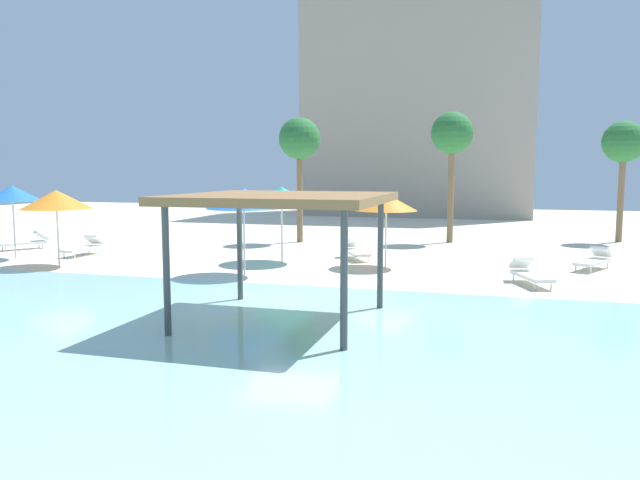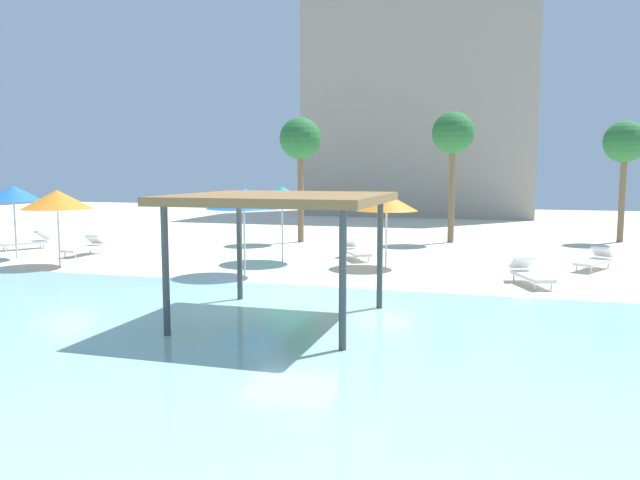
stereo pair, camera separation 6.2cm
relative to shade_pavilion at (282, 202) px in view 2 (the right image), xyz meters
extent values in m
plane|color=beige|center=(-0.67, 2.50, -2.62)|extent=(80.00, 80.00, 0.00)
cube|color=#99D1C6|center=(-0.67, -2.75, -2.60)|extent=(44.00, 13.50, 0.04)
cylinder|color=#42474C|center=(-1.79, 1.79, -1.31)|extent=(0.14, 0.14, 2.61)
cylinder|color=#42474C|center=(1.79, 1.79, -1.31)|extent=(0.14, 0.14, 2.61)
cylinder|color=#42474C|center=(-1.79, -1.79, -1.31)|extent=(0.14, 0.14, 2.61)
cylinder|color=#42474C|center=(1.79, -1.79, -1.31)|extent=(0.14, 0.14, 2.61)
cube|color=olive|center=(0.00, 0.00, 0.08)|extent=(4.29, 4.29, 0.18)
cylinder|color=silver|center=(-3.01, 8.37, -1.59)|extent=(0.06, 0.06, 2.05)
cone|color=teal|center=(-3.01, 8.37, -0.23)|extent=(2.43, 2.43, 0.67)
cylinder|color=silver|center=(-10.06, 5.28, -1.63)|extent=(0.06, 0.06, 1.98)
cone|color=orange|center=(-10.06, 5.28, -0.31)|extent=(2.35, 2.35, 0.65)
cylinder|color=silver|center=(0.78, 8.32, -1.66)|extent=(0.06, 0.06, 1.93)
cone|color=orange|center=(0.78, 8.32, -0.40)|extent=(2.13, 2.13, 0.58)
cylinder|color=silver|center=(-12.84, 6.33, -1.53)|extent=(0.06, 0.06, 2.17)
cone|color=blue|center=(-12.84, 6.33, -0.17)|extent=(2.06, 2.06, 0.57)
cylinder|color=silver|center=(-3.20, 5.39, -1.57)|extent=(0.06, 0.06, 2.10)
cone|color=blue|center=(-3.20, 5.39, -0.19)|extent=(2.37, 2.37, 0.65)
cylinder|color=white|center=(-14.81, 7.94, -2.51)|extent=(0.05, 0.05, 0.22)
cylinder|color=white|center=(-15.21, 8.20, -2.51)|extent=(0.05, 0.05, 0.22)
cylinder|color=white|center=(-14.02, 9.15, -2.51)|extent=(0.05, 0.05, 0.22)
cylinder|color=white|center=(-14.42, 9.41, -2.51)|extent=(0.05, 0.05, 0.22)
cube|color=white|center=(-14.62, 8.67, -2.35)|extent=(1.49, 1.83, 0.10)
cube|color=white|center=(-14.21, 9.30, -2.07)|extent=(0.78, 0.75, 0.40)
cylinder|color=white|center=(-10.81, 7.04, -2.51)|extent=(0.05, 0.05, 0.22)
cylinder|color=white|center=(-11.29, 7.05, -2.51)|extent=(0.05, 0.05, 0.22)
cylinder|color=white|center=(-10.76, 8.48, -2.51)|extent=(0.05, 0.05, 0.22)
cylinder|color=white|center=(-11.24, 8.49, -2.51)|extent=(0.05, 0.05, 0.22)
cube|color=white|center=(-11.02, 7.77, -2.35)|extent=(0.66, 1.82, 0.10)
cube|color=white|center=(-11.00, 8.51, -2.07)|extent=(0.62, 0.53, 0.40)
cylinder|color=white|center=(0.00, 9.16, -2.51)|extent=(0.05, 0.05, 0.22)
cylinder|color=white|center=(-0.41, 8.92, -2.51)|extent=(0.05, 0.05, 0.22)
cylinder|color=white|center=(-0.73, 10.40, -2.51)|extent=(0.05, 0.05, 0.22)
cylinder|color=white|center=(-1.14, 10.16, -2.51)|extent=(0.05, 0.05, 0.22)
cube|color=white|center=(-0.57, 9.66, -2.35)|extent=(1.43, 1.85, 0.10)
cube|color=white|center=(-0.95, 10.30, -2.07)|extent=(0.78, 0.74, 0.40)
cylinder|color=white|center=(5.92, 5.46, -2.51)|extent=(0.05, 0.05, 0.22)
cylinder|color=white|center=(5.47, 5.29, -2.51)|extent=(0.05, 0.05, 0.22)
cylinder|color=white|center=(5.39, 6.80, -2.51)|extent=(0.05, 0.05, 0.22)
cylinder|color=white|center=(4.95, 6.63, -2.51)|extent=(0.05, 0.05, 0.22)
cube|color=white|center=(5.43, 6.04, -2.35)|extent=(1.21, 1.89, 0.10)
cube|color=white|center=(5.16, 6.74, -2.07)|extent=(0.74, 0.69, 0.40)
cylinder|color=white|center=(7.37, 8.74, -2.51)|extent=(0.05, 0.05, 0.22)
cylinder|color=white|center=(6.94, 8.97, -2.51)|extent=(0.05, 0.05, 0.22)
cylinder|color=white|center=(8.06, 10.01, -2.51)|extent=(0.05, 0.05, 0.22)
cylinder|color=white|center=(7.64, 10.24, -2.51)|extent=(0.05, 0.05, 0.22)
cube|color=white|center=(7.50, 9.49, -2.35)|extent=(1.39, 1.87, 0.10)
cube|color=white|center=(7.86, 10.14, -2.07)|extent=(0.77, 0.73, 0.40)
cylinder|color=brown|center=(2.36, 16.24, -0.31)|extent=(0.28, 0.28, 4.63)
sphere|color=#286B33|center=(2.36, 16.24, 2.36)|extent=(1.90, 1.90, 1.90)
cylinder|color=brown|center=(9.86, 18.56, -0.50)|extent=(0.28, 0.28, 4.24)
sphere|color=#286B33|center=(9.86, 18.56, 1.97)|extent=(1.90, 1.90, 1.90)
cylinder|color=brown|center=(-4.30, 14.47, -0.43)|extent=(0.28, 0.28, 4.38)
sphere|color=#286B33|center=(-4.30, 14.47, 2.11)|extent=(1.90, 1.90, 1.90)
cube|color=#9E9384|center=(-1.37, 34.47, 6.08)|extent=(16.19, 8.33, 17.39)
camera|label=1|loc=(4.40, -12.42, 0.68)|focal=34.57mm
camera|label=2|loc=(4.46, -12.40, 0.68)|focal=34.57mm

